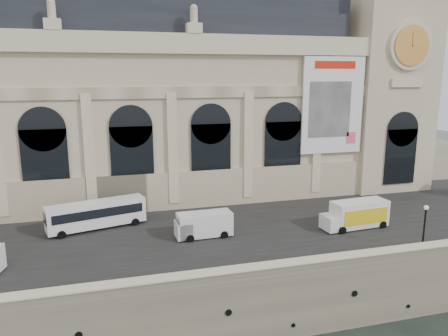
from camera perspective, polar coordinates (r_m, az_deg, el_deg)
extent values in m
cube|color=gray|center=(70.33, -9.03, -4.67)|extent=(160.00, 70.00, 6.00)
cube|color=#2D2D2D|center=(49.62, -6.23, -8.16)|extent=(160.00, 24.00, 0.06)
cube|color=gray|center=(37.32, -2.72, -14.38)|extent=(160.00, 1.20, 1.10)
cube|color=beige|center=(37.05, -2.73, -13.55)|extent=(160.00, 1.40, 0.12)
cube|color=beige|center=(63.28, -14.45, 6.17)|extent=(68.00, 18.00, 22.00)
cube|color=beige|center=(55.80, -13.74, -3.46)|extent=(68.60, 0.40, 5.00)
cube|color=beige|center=(53.78, -14.75, 15.62)|extent=(69.00, 0.80, 2.40)
cube|color=beige|center=(53.86, -14.41, 9.45)|extent=(68.00, 0.30, 1.40)
cube|color=#22272E|center=(63.44, -15.15, 18.84)|extent=(64.00, 15.00, 6.00)
cube|color=black|center=(55.24, -22.26, 0.08)|extent=(5.20, 0.25, 9.00)
cylinder|color=black|center=(54.54, -22.64, 4.70)|extent=(5.20, 0.25, 5.20)
cube|color=beige|center=(54.52, -17.17, 1.91)|extent=(1.20, 0.50, 14.00)
cube|color=black|center=(54.94, -11.86, 0.67)|extent=(5.20, 0.25, 9.00)
cylinder|color=black|center=(54.24, -12.07, 5.34)|extent=(5.20, 0.25, 5.20)
cube|color=beige|center=(55.13, -6.73, 2.48)|extent=(1.20, 0.50, 14.00)
cube|color=black|center=(56.44, -1.69, 1.24)|extent=(5.20, 0.25, 9.00)
cylinder|color=black|center=(55.75, -1.72, 5.78)|extent=(5.20, 0.25, 5.20)
cube|color=beige|center=(57.50, 3.16, 2.95)|extent=(1.20, 0.50, 14.00)
cube|color=black|center=(59.60, 7.68, 1.72)|extent=(5.20, 0.25, 9.00)
cylinder|color=black|center=(58.95, 7.81, 6.03)|extent=(5.20, 0.25, 5.20)
cube|color=beige|center=(61.42, 12.05, 3.29)|extent=(1.20, 0.50, 14.00)
cube|color=white|center=(61.65, 14.01, 7.91)|extent=(9.00, 0.35, 13.00)
cube|color=red|center=(61.34, 14.36, 12.93)|extent=(6.00, 0.06, 1.00)
cube|color=gray|center=(61.27, 13.66, 7.44)|extent=(6.20, 0.06, 7.50)
cube|color=#F15575|center=(63.48, 16.25, 3.81)|extent=(1.40, 0.06, 1.60)
cube|color=beige|center=(72.86, 19.21, 9.79)|extent=(12.00, 14.00, 30.00)
cylinder|color=beige|center=(67.09, 23.20, 14.48)|extent=(6.60, 0.50, 6.60)
cylinder|color=black|center=(66.85, 23.36, 14.48)|extent=(5.40, 0.15, 5.40)
cylinder|color=gold|center=(66.80, 23.40, 14.48)|extent=(5.50, 0.06, 5.50)
cube|color=gold|center=(66.79, 23.51, 15.24)|extent=(0.14, 0.05, 2.00)
cube|color=gold|center=(67.11, 23.86, 14.42)|extent=(1.40, 0.05, 0.14)
cube|color=black|center=(68.08, 22.06, 1.38)|extent=(5.00, 0.25, 8.00)
cube|color=white|center=(51.41, -16.31, -5.77)|extent=(11.07, 4.95, 2.80)
cube|color=black|center=(50.41, -22.36, -6.25)|extent=(0.61, 2.03, 1.09)
cube|color=black|center=(50.22, -16.00, -5.74)|extent=(9.64, 2.61, 0.99)
cube|color=black|center=(52.39, -16.65, -5.03)|extent=(9.64, 2.61, 0.99)
cylinder|color=black|center=(50.04, -20.44, -8.19)|extent=(0.94, 0.49, 0.90)
cylinder|color=black|center=(52.16, -20.89, -7.40)|extent=(0.94, 0.49, 0.90)
cylinder|color=black|center=(51.86, -11.52, -6.93)|extent=(0.94, 0.49, 0.90)
cylinder|color=black|center=(53.90, -12.31, -6.23)|extent=(0.94, 0.49, 0.90)
cube|color=white|center=(47.28, -2.55, -7.31)|extent=(5.88, 2.44, 2.48)
cube|color=white|center=(46.90, -5.32, -8.00)|extent=(1.70, 2.31, 1.72)
cube|color=black|center=(46.59, -6.06, -7.38)|extent=(0.12, 1.94, 0.86)
cylinder|color=black|center=(46.20, -4.43, -9.19)|extent=(0.83, 0.29, 0.82)
cylinder|color=black|center=(48.26, -5.04, -8.25)|extent=(0.83, 0.29, 0.82)
cylinder|color=black|center=(47.10, 0.04, -8.73)|extent=(0.83, 0.29, 0.82)
cylinder|color=black|center=(49.13, -0.76, -7.82)|extent=(0.83, 0.29, 0.82)
cube|color=white|center=(52.28, 17.24, -5.68)|extent=(6.66, 2.97, 2.92)
cube|color=yellow|center=(51.32, 18.10, -6.07)|extent=(5.62, 0.48, 1.73)
cube|color=red|center=(51.32, 18.10, -6.07)|extent=(3.24, 0.28, 0.65)
cube|color=white|center=(50.41, 13.83, -6.92)|extent=(1.91, 2.50, 1.62)
cylinder|color=black|center=(50.00, 15.21, -7.88)|extent=(0.89, 0.37, 0.87)
cylinder|color=black|center=(51.92, 13.63, -7.03)|extent=(0.89, 0.37, 0.87)
cylinder|color=black|center=(53.19, 20.03, -6.98)|extent=(0.89, 0.37, 0.87)
cylinder|color=black|center=(55.00, 18.37, -6.23)|extent=(0.89, 0.37, 0.87)
cylinder|color=black|center=(48.59, 24.46, -9.45)|extent=(0.47, 0.47, 0.43)
cylinder|color=black|center=(47.95, 24.67, -7.30)|extent=(0.17, 0.17, 4.30)
sphere|color=beige|center=(47.29, 24.91, -4.71)|extent=(0.47, 0.47, 0.47)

